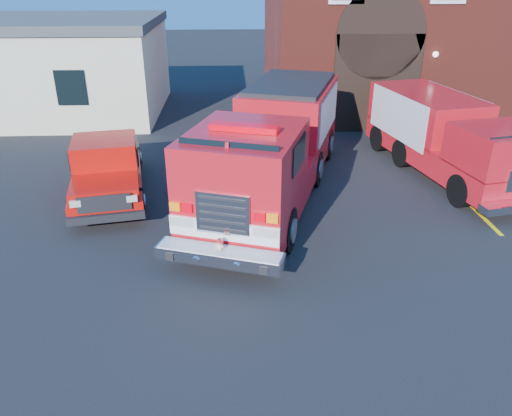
{
  "coord_description": "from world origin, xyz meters",
  "views": [
    {
      "loc": [
        -0.51,
        -11.64,
        6.31
      ],
      "look_at": [
        0.0,
        -1.2,
        1.3
      ],
      "focal_mm": 35.0,
      "sensor_mm": 36.0,
      "label": 1
    }
  ],
  "objects_px": {
    "fire_station": "(424,16)",
    "secondary_truck": "(445,135)",
    "pickup_truck": "(107,167)",
    "side_building": "(52,66)",
    "fire_engine": "(273,145)"
  },
  "relations": [
    {
      "from": "fire_engine",
      "to": "pickup_truck",
      "type": "bearing_deg",
      "value": 176.16
    },
    {
      "from": "side_building",
      "to": "pickup_truck",
      "type": "xyz_separation_m",
      "value": [
        4.64,
        -10.11,
        -1.34
      ]
    },
    {
      "from": "pickup_truck",
      "to": "fire_station",
      "type": "bearing_deg",
      "value": 39.74
    },
    {
      "from": "fire_station",
      "to": "pickup_truck",
      "type": "xyz_separation_m",
      "value": [
        -13.35,
        -11.1,
        -3.39
      ]
    },
    {
      "from": "pickup_truck",
      "to": "side_building",
      "type": "bearing_deg",
      "value": 114.63
    },
    {
      "from": "side_building",
      "to": "secondary_truck",
      "type": "height_order",
      "value": "side_building"
    },
    {
      "from": "fire_station",
      "to": "secondary_truck",
      "type": "distance_m",
      "value": 10.61
    },
    {
      "from": "side_building",
      "to": "pickup_truck",
      "type": "relative_size",
      "value": 1.75
    },
    {
      "from": "side_building",
      "to": "secondary_truck",
      "type": "relative_size",
      "value": 1.29
    },
    {
      "from": "fire_station",
      "to": "fire_engine",
      "type": "bearing_deg",
      "value": -125.92
    },
    {
      "from": "fire_station",
      "to": "pickup_truck",
      "type": "height_order",
      "value": "fire_station"
    },
    {
      "from": "fire_engine",
      "to": "pickup_truck",
      "type": "relative_size",
      "value": 1.75
    },
    {
      "from": "side_building",
      "to": "fire_engine",
      "type": "bearing_deg",
      "value": -47.14
    },
    {
      "from": "fire_station",
      "to": "side_building",
      "type": "distance_m",
      "value": 18.13
    },
    {
      "from": "side_building",
      "to": "fire_station",
      "type": "bearing_deg",
      "value": 3.14
    }
  ]
}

